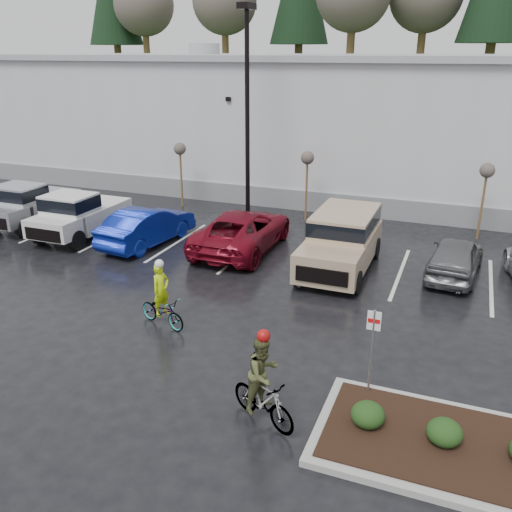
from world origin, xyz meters
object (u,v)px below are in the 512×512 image
at_px(sapling_west, 180,152).
at_px(car_red, 243,230).
at_px(sapling_mid, 307,162).
at_px(car_blue, 147,226).
at_px(lamppost, 247,93).
at_px(sapling_east, 487,175).
at_px(car_grey, 455,257).
at_px(cyclist_hivis, 162,305).
at_px(fire_lane_sign, 372,343).
at_px(pickup_white, 85,212).
at_px(pickup_silver, 36,202).
at_px(cyclist_olive, 263,389).
at_px(suv_tan, 340,243).

distance_m(sapling_west, car_red, 7.39).
distance_m(sapling_mid, car_blue, 7.76).
distance_m(car_blue, car_red, 3.93).
relative_size(lamppost, sapling_east, 2.88).
distance_m(sapling_mid, car_grey, 8.38).
distance_m(sapling_east, car_grey, 5.02).
bearing_deg(cyclist_hivis, fire_lane_sign, -85.28).
height_order(sapling_west, fire_lane_sign, sapling_west).
distance_m(pickup_white, car_blue, 3.14).
relative_size(pickup_silver, cyclist_olive, 2.35).
xyz_separation_m(sapling_west, pickup_silver, (-4.79, -4.94, -1.75)).
xyz_separation_m(sapling_east, car_grey, (-0.75, -4.53, -2.03)).
relative_size(lamppost, suv_tan, 1.81).
distance_m(pickup_white, cyclist_hivis, 9.51).
relative_size(fire_lane_sign, cyclist_olive, 1.00).
xyz_separation_m(sapling_east, cyclist_hivis, (-8.32, -11.50, -2.09)).
relative_size(sapling_mid, fire_lane_sign, 1.45).
height_order(car_blue, car_red, car_red).
relative_size(sapling_west, cyclist_olive, 1.45).
height_order(car_grey, cyclist_hivis, cyclist_hivis).
bearing_deg(sapling_east, car_red, -151.31).
xyz_separation_m(sapling_mid, car_grey, (6.75, -4.53, -2.03)).
xyz_separation_m(sapling_east, suv_tan, (-4.59, -5.53, -1.70)).
bearing_deg(car_grey, pickup_white, 8.72).
bearing_deg(sapling_mid, lamppost, -158.20).
bearing_deg(sapling_east, sapling_west, 180.00).
relative_size(fire_lane_sign, suv_tan, 0.43).
distance_m(sapling_west, sapling_east, 14.00).
distance_m(pickup_white, suv_tan, 11.06).
bearing_deg(car_grey, cyclist_hivis, 47.81).
bearing_deg(sapling_west, sapling_mid, 0.00).
height_order(pickup_silver, pickup_white, same).
bearing_deg(suv_tan, fire_lane_sign, -71.80).
bearing_deg(sapling_mid, cyclist_hivis, -94.10).
relative_size(pickup_silver, suv_tan, 1.02).
distance_m(sapling_mid, suv_tan, 6.47).
relative_size(fire_lane_sign, pickup_silver, 0.42).
height_order(sapling_east, pickup_silver, sapling_east).
height_order(lamppost, pickup_white, lamppost).
relative_size(lamppost, cyclist_hivis, 4.55).
distance_m(pickup_silver, car_red, 10.11).
relative_size(lamppost, pickup_silver, 1.77).
distance_m(sapling_east, cyclist_olive, 15.19).
relative_size(sapling_east, fire_lane_sign, 1.45).
relative_size(sapling_west, pickup_silver, 0.62).
bearing_deg(sapling_mid, suv_tan, -62.24).
relative_size(fire_lane_sign, car_red, 0.39).
bearing_deg(sapling_east, cyclist_olive, -105.83).
bearing_deg(pickup_silver, fire_lane_sign, -25.34).
bearing_deg(sapling_mid, fire_lane_sign, -67.51).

